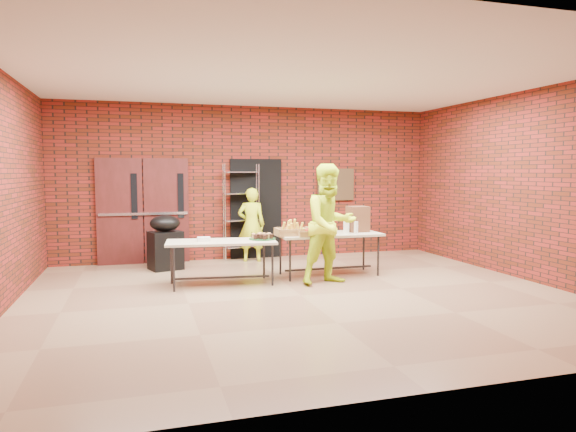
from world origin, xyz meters
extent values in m
cube|color=#876549|center=(0.00, 0.00, -0.02)|extent=(8.00, 7.00, 0.04)
cube|color=silver|center=(0.00, 0.00, 3.22)|extent=(8.00, 7.00, 0.04)
cube|color=maroon|center=(0.00, 3.52, 1.60)|extent=(8.00, 0.04, 3.20)
cube|color=maroon|center=(0.00, -3.52, 1.60)|extent=(8.00, 0.04, 3.20)
cube|color=maroon|center=(4.02, 0.00, 1.60)|extent=(0.04, 7.00, 3.20)
cube|color=#4C1615|center=(-2.65, 3.44, 1.05)|extent=(0.88, 0.08, 2.10)
cube|color=#4C1615|center=(-1.75, 3.44, 1.05)|extent=(0.88, 0.08, 2.10)
cube|color=black|center=(-2.37, 3.39, 1.35)|extent=(0.12, 0.02, 0.90)
cube|color=black|center=(-1.47, 3.39, 1.35)|extent=(0.12, 0.02, 0.90)
cube|color=silver|center=(-2.20, 3.38, 1.00)|extent=(1.70, 0.04, 0.05)
cube|color=black|center=(0.10, 3.46, 1.05)|extent=(1.10, 0.06, 2.10)
cube|color=#43301B|center=(1.90, 3.45, 1.55)|extent=(0.85, 0.04, 0.70)
cube|color=#B8AE8D|center=(-1.02, 1.07, 0.70)|extent=(1.82, 0.92, 0.04)
cube|color=#29292D|center=(-1.02, 1.07, 0.12)|extent=(1.55, 0.21, 0.03)
cylinder|color=#29292D|center=(-1.80, 1.36, 0.34)|extent=(0.04, 0.04, 0.68)
cylinder|color=#29292D|center=(-0.24, 1.36, 0.34)|extent=(0.04, 0.04, 0.68)
cylinder|color=#29292D|center=(-1.80, 0.77, 0.34)|extent=(0.04, 0.04, 0.68)
cylinder|color=#29292D|center=(-0.24, 0.77, 0.34)|extent=(0.04, 0.04, 0.68)
cube|color=#B8AE8D|center=(0.93, 1.30, 0.73)|extent=(1.82, 0.76, 0.04)
cube|color=#29292D|center=(0.93, 1.30, 0.12)|extent=(1.62, 0.05, 0.03)
cylinder|color=#29292D|center=(0.12, 1.60, 0.35)|extent=(0.04, 0.04, 0.71)
cylinder|color=#29292D|center=(1.74, 1.60, 0.35)|extent=(0.04, 0.04, 0.71)
cylinder|color=#29292D|center=(0.12, 0.99, 0.35)|extent=(0.04, 0.04, 0.71)
cylinder|color=#29292D|center=(1.74, 0.99, 0.35)|extent=(0.04, 0.04, 0.71)
cube|color=#A16E40|center=(0.20, 1.22, 0.79)|extent=(0.50, 0.39, 0.08)
cube|color=#A16E40|center=(0.76, 1.34, 0.78)|extent=(0.45, 0.35, 0.07)
cube|color=#A16E40|center=(0.47, 1.07, 0.78)|extent=(0.40, 0.31, 0.06)
cylinder|color=#12441B|center=(-0.34, 1.05, 0.73)|extent=(0.44, 0.44, 0.02)
cube|color=white|center=(-1.30, 1.11, 0.75)|extent=(0.20, 0.13, 0.07)
cube|color=brown|center=(1.52, 1.39, 0.98)|extent=(0.35, 0.31, 0.46)
cylinder|color=white|center=(1.22, 1.18, 0.88)|extent=(0.08, 0.08, 0.25)
cylinder|color=white|center=(1.34, 1.06, 0.86)|extent=(0.07, 0.07, 0.22)
cylinder|color=white|center=(1.26, 1.33, 0.87)|extent=(0.08, 0.08, 0.24)
cube|color=black|center=(-1.83, 2.66, 0.36)|extent=(0.68, 0.61, 0.72)
ellipsoid|color=black|center=(-1.83, 2.66, 0.87)|extent=(0.67, 0.62, 0.31)
imported|color=#D5F71B|center=(-0.09, 3.08, 0.75)|extent=(0.61, 0.46, 1.51)
imported|color=#D5F71B|center=(0.70, 0.66, 0.98)|extent=(1.09, 0.92, 1.96)
camera|label=1|loc=(-2.28, -7.13, 1.84)|focal=32.00mm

